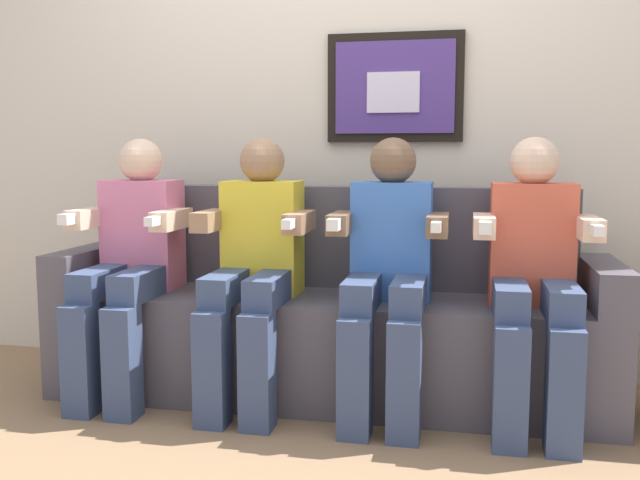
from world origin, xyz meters
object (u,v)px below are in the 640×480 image
Objects in this scene: person_right_center at (389,265)px; person_rightmost at (534,270)px; couch at (328,324)px; person_leftmost at (131,257)px; person_left_center at (255,261)px.

person_right_center and person_rightmost have the same top height.
couch is 2.13× the size of person_rightmost.
person_leftmost and person_rightmost have the same top height.
person_left_center is at bearing 179.95° from person_right_center.
person_left_center is (-0.28, -0.17, 0.29)m from couch.
couch is at bearing 148.63° from person_right_center.
person_rightmost is (1.66, 0.00, 0.00)m from person_leftmost.
person_left_center is at bearing 179.98° from person_rightmost.
person_leftmost is at bearing 180.00° from person_right_center.
person_leftmost is 1.11m from person_right_center.
person_leftmost is 1.00× the size of person_rightmost.
person_left_center is at bearing 0.05° from person_leftmost.
person_right_center is at bearing 0.00° from person_leftmost.
person_right_center is (0.28, -0.17, 0.29)m from couch.
person_leftmost is 0.55m from person_left_center.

